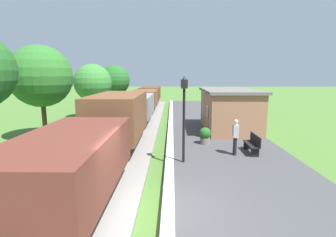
{
  "coord_description": "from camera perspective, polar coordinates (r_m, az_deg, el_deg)",
  "views": [
    {
      "loc": [
        0.5,
        -6.53,
        4.01
      ],
      "look_at": [
        0.27,
        7.82,
        1.5
      ],
      "focal_mm": 26.86,
      "sensor_mm": 36.0,
      "label": 1
    }
  ],
  "objects": [
    {
      "name": "track_ballast",
      "position": [
        8.16,
        -21.34,
        -19.75
      ],
      "size": [
        3.8,
        60.0,
        0.12
      ],
      "primitive_type": "cube",
      "color": "gray",
      "rests_on": "ground"
    },
    {
      "name": "rail_near",
      "position": [
        7.87,
        -16.24,
        -19.54
      ],
      "size": [
        0.07,
        60.0,
        0.14
      ],
      "primitive_type": "cube",
      "color": "slate",
      "rests_on": "track_ballast"
    },
    {
      "name": "freight_train",
      "position": [
        20.02,
        -7.42,
        2.53
      ],
      "size": [
        2.5,
        32.6,
        2.72
      ],
      "color": "brown",
      "rests_on": "rail_near"
    },
    {
      "name": "potted_planter",
      "position": [
        13.97,
        8.39,
        -3.8
      ],
      "size": [
        0.64,
        0.64,
        0.92
      ],
      "color": "slate",
      "rests_on": "platform_slab"
    },
    {
      "name": "tree_trackside_far",
      "position": [
        17.17,
        -26.9,
        8.5
      ],
      "size": [
        3.71,
        3.71,
        5.77
      ],
      "color": "#4C3823",
      "rests_on": "ground"
    },
    {
      "name": "rail_far",
      "position": [
        8.38,
        -26.2,
        -18.27
      ],
      "size": [
        0.07,
        60.0,
        0.14
      ],
      "primitive_type": "cube",
      "color": "slate",
      "rests_on": "track_ballast"
    },
    {
      "name": "lamp_post_near",
      "position": [
        10.57,
        3.65,
        3.34
      ],
      "size": [
        0.28,
        0.28,
        3.7
      ],
      "color": "black",
      "rests_on": "platform_slab"
    },
    {
      "name": "tree_field_distant",
      "position": [
        31.64,
        -11.99,
        8.44
      ],
      "size": [
        3.64,
        3.64,
        5.14
      ],
      "color": "#4C3823",
      "rests_on": "ground"
    },
    {
      "name": "platform_edge_stripe",
      "position": [
        7.53,
        0.05,
        -20.0
      ],
      "size": [
        0.36,
        60.0,
        0.01
      ],
      "primitive_type": "cube",
      "color": "silver",
      "rests_on": "platform_slab"
    },
    {
      "name": "tree_field_left",
      "position": [
        24.02,
        -16.69,
        7.77
      ],
      "size": [
        3.38,
        3.38,
        4.98
      ],
      "color": "#4C3823",
      "rests_on": "ground"
    },
    {
      "name": "station_hut",
      "position": [
        17.7,
        13.65,
        1.99
      ],
      "size": [
        3.5,
        5.8,
        2.78
      ],
      "color": "#9E6B4C",
      "rests_on": "platform_slab"
    },
    {
      "name": "bench_near_hut",
      "position": [
        12.88,
        18.68,
        -5.4
      ],
      "size": [
        0.42,
        1.5,
        0.91
      ],
      "color": "black",
      "rests_on": "platform_slab"
    },
    {
      "name": "platform_slab",
      "position": [
        8.06,
        21.69,
        -19.65
      ],
      "size": [
        6.0,
        60.0,
        0.25
      ],
      "primitive_type": "cube",
      "color": "#424244",
      "rests_on": "ground"
    },
    {
      "name": "person_waiting",
      "position": [
        12.25,
        15.03,
        -3.77
      ],
      "size": [
        0.27,
        0.4,
        1.71
      ],
      "rotation": [
        0.0,
        0.0,
        3.07
      ],
      "color": "black",
      "rests_on": "platform_slab"
    },
    {
      "name": "ground_plane",
      "position": [
        7.67,
        -3.17,
        -21.59
      ],
      "size": [
        160.0,
        160.0,
        0.0
      ],
      "primitive_type": "plane",
      "color": "#47702D"
    },
    {
      "name": "bench_down_platform",
      "position": [
        22.12,
        11.12,
        1.18
      ],
      "size": [
        0.42,
        1.5,
        0.91
      ],
      "color": "black",
      "rests_on": "platform_slab"
    }
  ]
}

